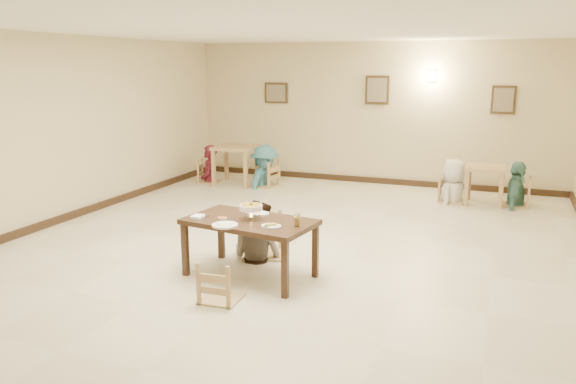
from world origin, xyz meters
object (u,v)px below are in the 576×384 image
at_px(bg_chair_ll, 209,161).
at_px(bg_chair_lr, 265,162).
at_px(main_table, 250,226).
at_px(chair_near, 220,262).
at_px(bg_table_left, 235,153).
at_px(bg_table_right, 485,173).
at_px(curry_warmer, 251,207).
at_px(drink_glass, 297,221).
at_px(bg_diner_a, 208,145).
at_px(chair_far, 263,217).
at_px(bg_diner_d, 519,161).
at_px(bg_chair_rr, 517,179).
at_px(bg_diner_c, 455,159).
at_px(bg_diner_b, 265,145).
at_px(bg_chair_rl, 454,176).
at_px(main_diner, 257,201).

height_order(bg_chair_ll, bg_chair_lr, bg_chair_lr).
distance_m(main_table, chair_near, 0.79).
xyz_separation_m(bg_chair_ll, bg_chair_lr, (1.30, 0.07, 0.06)).
distance_m(bg_table_left, bg_table_right, 5.06).
bearing_deg(curry_warmer, drink_glass, -7.15).
distance_m(main_table, bg_diner_a, 5.77).
distance_m(chair_far, bg_diner_d, 5.27).
xyz_separation_m(drink_glass, bg_table_right, (1.87, 4.94, -0.20)).
xyz_separation_m(chair_far, bg_diner_a, (-3.07, 4.05, 0.27)).
xyz_separation_m(bg_chair_rr, bg_diner_c, (-1.09, -0.08, 0.31)).
bearing_deg(chair_near, bg_chair_rr, -121.60).
height_order(chair_far, bg_diner_b, bg_diner_b).
height_order(chair_near, bg_chair_lr, bg_chair_lr).
relative_size(bg_chair_ll, bg_chair_rr, 0.92).
relative_size(main_table, bg_diner_c, 1.00).
xyz_separation_m(curry_warmer, bg_chair_rl, (1.93, 4.84, -0.36)).
bearing_deg(chair_near, curry_warmer, -93.94).
height_order(bg_chair_rr, bg_diner_b, bg_diner_b).
relative_size(bg_table_left, bg_diner_b, 0.52).
bearing_deg(bg_chair_ll, main_table, -160.98).
distance_m(chair_far, bg_diner_b, 4.50).
xyz_separation_m(main_table, bg_diner_d, (3.03, 4.94, 0.19)).
relative_size(chair_far, bg_diner_a, 0.67).
xyz_separation_m(bg_table_right, bg_diner_c, (-0.55, -0.03, 0.24)).
distance_m(bg_table_right, bg_diner_b, 4.41).
height_order(main_diner, bg_diner_d, bg_diner_d).
xyz_separation_m(drink_glass, bg_diner_c, (1.32, 4.91, 0.03)).
xyz_separation_m(main_diner, curry_warmer, (0.20, -0.62, 0.07)).
bearing_deg(chair_far, bg_diner_b, 93.59).
bearing_deg(bg_chair_rr, bg_diner_a, -86.26).
relative_size(bg_chair_rl, bg_diner_a, 0.61).
bearing_deg(main_diner, chair_near, 113.00).
height_order(bg_chair_rl, bg_diner_d, bg_diner_d).
bearing_deg(curry_warmer, chair_near, -90.27).
height_order(bg_diner_c, bg_diner_d, bg_diner_d).
bearing_deg(bg_diner_c, bg_diner_d, 111.98).
xyz_separation_m(chair_near, main_diner, (-0.20, 1.41, 0.34)).
height_order(chair_far, bg_table_right, chair_far).
distance_m(main_diner, drink_glass, 1.07).
bearing_deg(bg_diner_b, main_table, -159.06).
relative_size(bg_chair_rr, bg_diner_b, 0.57).
relative_size(bg_table_left, bg_chair_ll, 0.98).
relative_size(bg_chair_ll, bg_chair_lr, 0.89).
bearing_deg(curry_warmer, bg_chair_ll, 124.12).
bearing_deg(bg_chair_ll, bg_chair_rr, -103.46).
bearing_deg(bg_diner_c, bg_table_right, 110.34).
distance_m(curry_warmer, bg_chair_rr, 5.78).
bearing_deg(bg_table_left, bg_chair_ll, 179.91).
distance_m(bg_table_left, bg_diner_c, 4.51).
bearing_deg(bg_chair_ll, bg_diner_d, -103.46).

